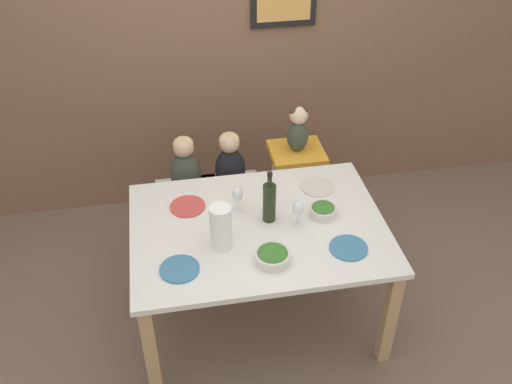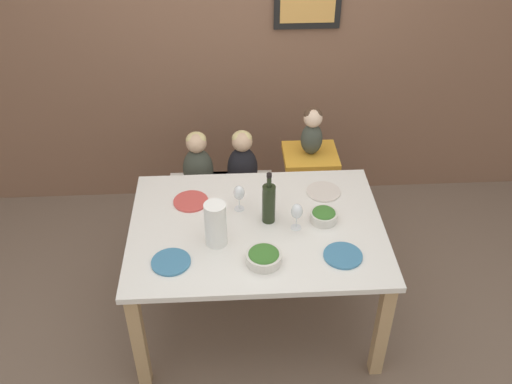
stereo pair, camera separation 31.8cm
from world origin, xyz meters
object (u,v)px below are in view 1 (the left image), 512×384
(wine_bottle, at_px, (269,202))
(salad_bowl_small, at_px, (323,210))
(person_child_center, at_px, (230,162))
(dinner_plate_back_left, at_px, (188,206))
(salad_bowl_large, at_px, (273,256))
(dinner_plate_front_left, at_px, (180,269))
(wine_glass_far, at_px, (238,195))
(wine_glass_near, at_px, (298,209))
(dinner_plate_front_right, at_px, (349,248))
(person_child_left, at_px, (185,167))
(chair_far_center, at_px, (231,196))
(chair_right_highchair, at_px, (296,168))
(person_baby_right, at_px, (298,126))
(paper_towel_roll, at_px, (221,227))
(chair_far_left, at_px, (188,201))
(dinner_plate_back_right, at_px, (317,187))

(wine_bottle, height_order, salad_bowl_small, wine_bottle)
(person_child_center, height_order, dinner_plate_back_left, person_child_center)
(salad_bowl_large, height_order, dinner_plate_front_left, salad_bowl_large)
(salad_bowl_small, bearing_deg, wine_bottle, 176.50)
(wine_glass_far, bearing_deg, wine_glass_near, -30.91)
(wine_glass_far, bearing_deg, dinner_plate_front_right, -39.12)
(dinner_plate_front_left, xyz_separation_m, dinner_plate_front_right, (0.91, -0.00, 0.00))
(wine_bottle, bearing_deg, person_child_center, 99.87)
(person_child_left, distance_m, salad_bowl_small, 1.05)
(dinner_plate_front_right, bearing_deg, chair_far_center, 115.57)
(chair_right_highchair, bearing_deg, dinner_plate_front_right, -88.16)
(person_child_left, bearing_deg, person_baby_right, 0.03)
(salad_bowl_small, distance_m, dinner_plate_front_left, 0.90)
(wine_glass_near, bearing_deg, paper_towel_roll, -167.37)
(chair_far_left, xyz_separation_m, person_child_left, (0.00, 0.00, 0.29))
(person_child_center, distance_m, dinner_plate_front_right, 1.16)
(wine_glass_far, bearing_deg, person_child_left, 113.66)
(paper_towel_roll, relative_size, dinner_plate_back_right, 1.26)
(dinner_plate_front_right, bearing_deg, dinner_plate_back_right, 91.83)
(wine_glass_near, relative_size, dinner_plate_back_left, 0.79)
(dinner_plate_front_right, bearing_deg, person_child_left, 127.59)
(chair_far_center, distance_m, paper_towel_roll, 1.03)
(dinner_plate_front_left, bearing_deg, person_child_center, 68.45)
(chair_far_center, relative_size, person_child_center, 1.03)
(dinner_plate_front_left, bearing_deg, salad_bowl_small, 19.60)
(wine_bottle, bearing_deg, person_baby_right, 64.74)
(dinner_plate_front_right, bearing_deg, chair_far_left, 127.61)
(chair_right_highchair, distance_m, person_baby_right, 0.34)
(chair_far_center, height_order, dinner_plate_front_left, dinner_plate_front_left)
(chair_far_center, relative_size, dinner_plate_back_left, 2.18)
(salad_bowl_small, bearing_deg, person_baby_right, 87.98)
(wine_bottle, xyz_separation_m, dinner_plate_front_right, (0.37, -0.32, -0.12))
(salad_bowl_large, distance_m, dinner_plate_back_right, 0.71)
(person_child_left, height_order, person_child_center, same)
(chair_far_left, bearing_deg, wine_glass_far, -66.31)
(person_baby_right, distance_m, dinner_plate_back_right, 0.50)
(salad_bowl_small, bearing_deg, dinner_plate_front_right, -78.93)
(dinner_plate_back_left, height_order, dinner_plate_back_right, same)
(person_child_left, height_order, person_baby_right, person_baby_right)
(paper_towel_roll, bearing_deg, person_child_left, 98.39)
(dinner_plate_back_left, bearing_deg, wine_glass_near, -24.09)
(person_baby_right, bearing_deg, chair_right_highchair, -90.00)
(salad_bowl_large, bearing_deg, person_child_left, 109.66)
(person_child_left, height_order, dinner_plate_front_right, person_child_left)
(chair_far_left, relative_size, person_child_center, 1.03)
(salad_bowl_small, height_order, dinner_plate_back_right, salad_bowl_small)
(wine_glass_near, bearing_deg, person_child_left, 126.13)
(wine_bottle, relative_size, dinner_plate_back_left, 1.56)
(salad_bowl_small, xyz_separation_m, dinner_plate_front_left, (-0.85, -0.30, -0.03))
(paper_towel_roll, distance_m, wine_glass_far, 0.32)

